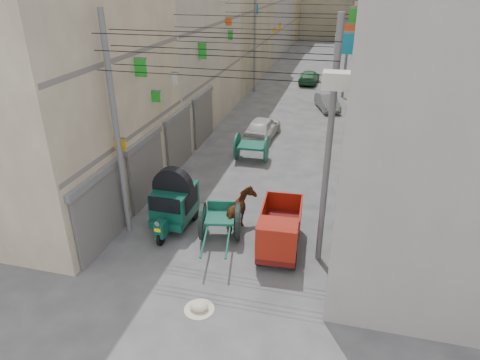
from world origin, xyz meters
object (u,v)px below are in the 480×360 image
(distant_car_grey, at_px, (327,102))
(distant_car_green, at_px, (309,77))
(horse, at_px, (240,213))
(distant_car_white, at_px, (263,127))
(auto_rickshaw, at_px, (174,201))
(feed_sack, at_px, (199,306))
(mini_truck, at_px, (279,235))
(second_cart, at_px, (252,147))
(tonga_cart, at_px, (220,221))

(distant_car_grey, relative_size, distant_car_green, 0.87)
(horse, distance_m, distant_car_white, 10.42)
(auto_rickshaw, distance_m, feed_sack, 4.94)
(distant_car_grey, bearing_deg, auto_rickshaw, -123.67)
(mini_truck, bearing_deg, distant_car_green, 90.19)
(auto_rickshaw, bearing_deg, distant_car_green, 84.79)
(second_cart, distance_m, distant_car_green, 18.42)
(tonga_cart, xyz_separation_m, distant_car_grey, (2.69, 17.89, -0.18))
(distant_car_white, bearing_deg, feed_sack, 99.14)
(second_cart, bearing_deg, mini_truck, -71.84)
(distant_car_green, bearing_deg, horse, 91.61)
(tonga_cart, distance_m, distant_car_white, 10.99)
(tonga_cart, relative_size, feed_sack, 5.84)
(second_cart, height_order, feed_sack, second_cart)
(feed_sack, xyz_separation_m, distant_car_white, (-1.14, 14.78, 0.51))
(auto_rickshaw, distance_m, distant_car_green, 25.54)
(distant_car_grey, xyz_separation_m, distant_car_green, (-2.13, 7.91, 0.01))
(tonga_cart, height_order, feed_sack, tonga_cart)
(feed_sack, relative_size, distant_car_green, 0.15)
(tonga_cart, xyz_separation_m, horse, (0.60, 0.63, 0.06))
(tonga_cart, bearing_deg, second_cart, 82.76)
(second_cart, relative_size, distant_car_green, 0.43)
(distant_car_white, bearing_deg, horse, 101.70)
(auto_rickshaw, relative_size, distant_car_white, 0.70)
(mini_truck, height_order, feed_sack, mini_truck)
(tonga_cart, relative_size, distant_car_grey, 0.98)
(mini_truck, bearing_deg, tonga_cart, 163.16)
(distant_car_green, bearing_deg, distant_car_grey, 106.57)
(distant_car_white, distance_m, distant_car_grey, 7.69)
(distant_car_grey, bearing_deg, distant_car_green, 86.24)
(tonga_cart, xyz_separation_m, second_cart, (-0.51, 7.41, 0.04))
(auto_rickshaw, distance_m, distant_car_grey, 18.12)
(auto_rickshaw, bearing_deg, second_cart, 78.79)
(horse, relative_size, distant_car_green, 0.49)
(mini_truck, xyz_separation_m, feed_sack, (-1.79, -3.27, -0.67))
(distant_car_green, bearing_deg, second_cart, 88.19)
(feed_sack, bearing_deg, horse, 88.39)
(mini_truck, relative_size, second_cart, 1.86)
(tonga_cart, height_order, second_cart, second_cart)
(tonga_cart, height_order, distant_car_grey, tonga_cart)
(distant_car_grey, bearing_deg, mini_truck, -110.12)
(feed_sack, bearing_deg, distant_car_green, 89.84)
(auto_rickshaw, height_order, tonga_cart, auto_rickshaw)
(feed_sack, distance_m, horse, 4.49)
(auto_rickshaw, relative_size, tonga_cart, 0.81)
(auto_rickshaw, bearing_deg, distant_car_white, 83.49)
(second_cart, bearing_deg, auto_rickshaw, -102.73)
(mini_truck, height_order, second_cart, mini_truck)
(tonga_cart, distance_m, distant_car_green, 25.81)
(feed_sack, bearing_deg, tonga_cart, 97.20)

